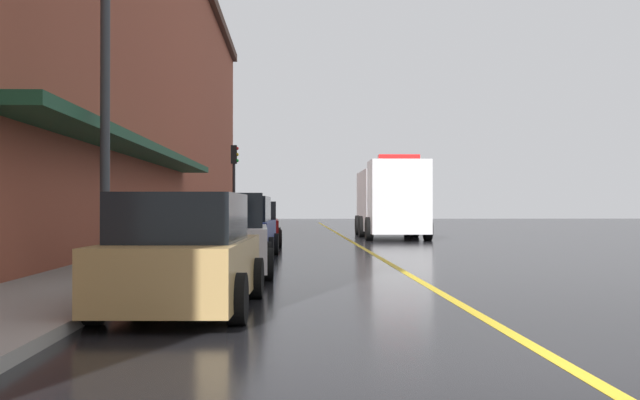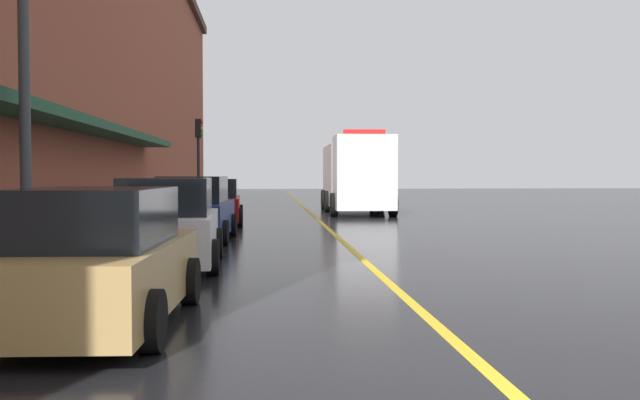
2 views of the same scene
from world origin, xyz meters
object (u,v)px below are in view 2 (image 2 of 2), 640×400
object	(u,v)px
parked_car_0	(97,261)
traffic_light_near	(199,146)
parked_car_3	(215,203)
parking_meter_1	(178,193)
box_truck	(356,175)
street_lamp_left	(23,14)
parked_car_2	(195,211)
parked_car_1	(168,225)
parking_meter_0	(161,197)

from	to	relation	value
parked_car_0	traffic_light_near	distance (m)	26.13
parked_car_0	traffic_light_near	bearing A→B (deg)	5.03
parked_car_3	parking_meter_1	size ratio (longest dim) A/B	3.35
box_truck	parking_meter_1	size ratio (longest dim) A/B	6.39
parked_car_0	street_lamp_left	size ratio (longest dim) A/B	0.62
traffic_light_near	parked_car_2	bearing A→B (deg)	-84.96
parked_car_0	street_lamp_left	distance (m)	5.41
parked_car_1	parked_car_3	world-z (taller)	parked_car_1
parked_car_1	box_truck	xyz separation A→B (m)	(6.01, 18.57, 0.94)
parked_car_2	parked_car_3	size ratio (longest dim) A/B	0.99
parking_meter_1	traffic_light_near	distance (m)	7.71
parked_car_0	parked_car_3	world-z (taller)	parked_car_0
parked_car_1	traffic_light_near	bearing A→B (deg)	1.61
parked_car_2	parked_car_3	world-z (taller)	parked_car_2
parking_meter_0	parking_meter_1	bearing A→B (deg)	90.00
box_truck	parking_meter_0	size ratio (longest dim) A/B	6.39
parked_car_2	box_truck	xyz separation A→B (m)	(6.05, 13.26, 0.93)
parked_car_3	parking_meter_1	xyz separation A→B (m)	(-1.50, 1.79, 0.29)
parking_meter_1	traffic_light_near	world-z (taller)	traffic_light_near
parked_car_0	parked_car_2	size ratio (longest dim) A/B	0.97
parked_car_2	street_lamp_left	world-z (taller)	street_lamp_left
parked_car_1	box_truck	distance (m)	19.54
parked_car_3	parking_meter_0	size ratio (longest dim) A/B	3.35
parking_meter_0	parked_car_2	bearing A→B (deg)	-67.76
parked_car_0	street_lamp_left	world-z (taller)	street_lamp_left
parked_car_2	parked_car_3	xyz separation A→B (m)	(0.08, 6.16, -0.04)
street_lamp_left	parked_car_3	bearing A→B (deg)	81.04
parked_car_0	parking_meter_1	world-z (taller)	parked_car_0
parked_car_3	street_lamp_left	bearing A→B (deg)	169.35
parked_car_0	parked_car_2	world-z (taller)	parked_car_2
parked_car_1	box_truck	size ratio (longest dim) A/B	0.50
parked_car_3	street_lamp_left	size ratio (longest dim) A/B	0.64
street_lamp_left	traffic_light_near	bearing A→B (deg)	88.32
parked_car_3	traffic_light_near	xyz separation A→B (m)	(-1.43, 9.21, 2.39)
parked_car_1	parked_car_2	distance (m)	5.31
parked_car_3	parked_car_0	bearing A→B (deg)	177.87
parking_meter_0	parked_car_3	bearing A→B (deg)	60.92
parked_car_2	parking_meter_1	size ratio (longest dim) A/B	3.31
parked_car_0	parking_meter_0	world-z (taller)	parked_car_0
street_lamp_left	traffic_light_near	size ratio (longest dim) A/B	1.61
parked_car_0	traffic_light_near	size ratio (longest dim) A/B	1.00
parked_car_0	box_truck	size ratio (longest dim) A/B	0.50
box_truck	parked_car_3	bearing A→B (deg)	-39.23
parking_meter_0	street_lamp_left	bearing A→B (deg)	-93.24
parked_car_3	parking_meter_0	distance (m)	3.09
parking_meter_0	traffic_light_near	size ratio (longest dim) A/B	0.31
box_truck	parking_meter_1	world-z (taller)	box_truck
parked_car_1	box_truck	bearing A→B (deg)	-20.18
parked_car_1	parking_meter_0	world-z (taller)	parked_car_1
parking_meter_1	street_lamp_left	xyz separation A→B (m)	(-0.60, -15.08, 3.34)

